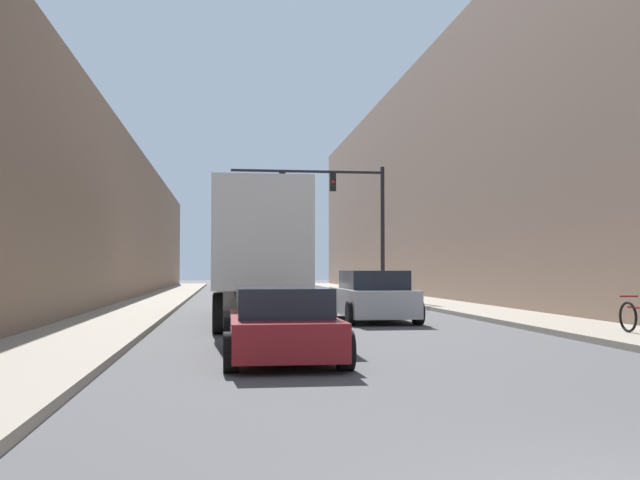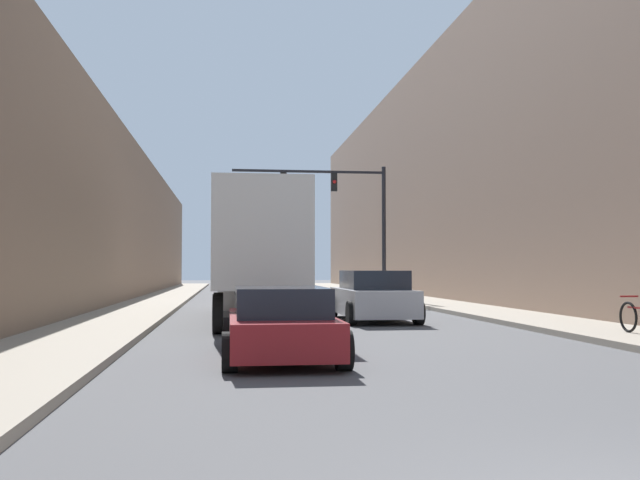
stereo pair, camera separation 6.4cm
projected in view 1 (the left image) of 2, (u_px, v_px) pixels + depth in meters
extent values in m
cube|color=gray|center=(418.00, 301.00, 34.60)|extent=(2.76, 80.00, 0.15)
cube|color=gray|center=(154.00, 302.00, 32.95)|extent=(2.76, 80.00, 0.15)
cube|color=#997A66|center=(503.00, 167.00, 35.44)|extent=(6.00, 80.00, 13.45)
cube|color=#846B56|center=(57.00, 215.00, 32.54)|extent=(6.00, 80.00, 8.19)
cube|color=silver|center=(254.00, 241.00, 22.31)|extent=(2.46, 11.00, 2.80)
cube|color=black|center=(254.00, 291.00, 22.25)|extent=(1.23, 11.00, 0.24)
cube|color=silver|center=(248.00, 273.00, 28.98)|extent=(2.46, 2.54, 2.92)
cylinder|color=black|center=(218.00, 314.00, 17.83)|extent=(0.25, 1.00, 1.00)
cylinder|color=black|center=(303.00, 313.00, 18.11)|extent=(0.25, 1.00, 1.00)
cylinder|color=black|center=(218.00, 311.00, 19.02)|extent=(0.25, 1.00, 1.00)
cylinder|color=black|center=(299.00, 310.00, 19.30)|extent=(0.25, 1.00, 1.00)
cylinder|color=black|center=(221.00, 297.00, 28.80)|extent=(0.25, 1.00, 1.00)
cylinder|color=black|center=(274.00, 297.00, 29.08)|extent=(0.25, 1.00, 1.00)
cube|color=maroon|center=(281.00, 332.00, 13.01)|extent=(1.82, 4.63, 0.61)
cube|color=#1E232D|center=(282.00, 301.00, 12.80)|extent=(1.60, 2.55, 0.51)
cylinder|color=black|center=(230.00, 333.00, 14.49)|extent=(0.25, 0.64, 0.64)
cylinder|color=black|center=(319.00, 332.00, 14.72)|extent=(0.25, 0.64, 0.64)
cylinder|color=black|center=(231.00, 352.00, 11.19)|extent=(0.25, 0.64, 0.64)
cylinder|color=black|center=(345.00, 350.00, 11.42)|extent=(0.25, 0.64, 0.64)
cube|color=#B7B7BC|center=(372.00, 302.00, 22.49)|extent=(1.98, 4.97, 0.80)
cube|color=#1E232D|center=(373.00, 280.00, 22.27)|extent=(1.74, 2.74, 0.58)
cylinder|color=black|center=(332.00, 307.00, 24.12)|extent=(0.25, 0.70, 0.70)
cylinder|color=black|center=(389.00, 306.00, 24.37)|extent=(0.25, 0.70, 0.70)
cylinder|color=black|center=(351.00, 313.00, 20.48)|extent=(0.25, 0.70, 0.70)
cylinder|color=black|center=(418.00, 313.00, 20.74)|extent=(0.25, 0.70, 0.70)
cylinder|color=black|center=(383.00, 234.00, 35.59)|extent=(0.20, 0.20, 6.75)
cube|color=black|center=(308.00, 171.00, 35.22)|extent=(7.56, 0.12, 0.12)
cube|color=black|center=(333.00, 182.00, 35.36)|extent=(0.30, 0.24, 0.90)
sphere|color=red|center=(333.00, 182.00, 35.22)|extent=(0.18, 0.18, 0.18)
cube|color=black|center=(282.00, 181.00, 35.03)|extent=(0.30, 0.24, 0.90)
sphere|color=red|center=(282.00, 175.00, 34.91)|extent=(0.18, 0.18, 0.18)
torus|color=black|center=(628.00, 317.00, 16.58)|extent=(0.06, 0.72, 0.72)
cube|color=maroon|center=(629.00, 296.00, 16.55)|extent=(0.44, 0.04, 0.04)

